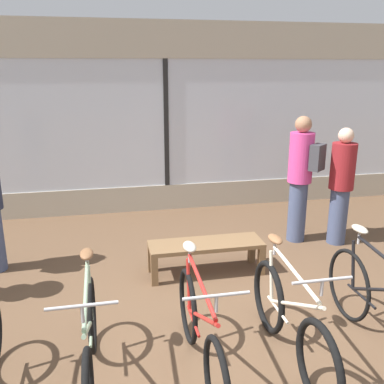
{
  "coord_description": "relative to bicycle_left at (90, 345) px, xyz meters",
  "views": [
    {
      "loc": [
        -1.04,
        -3.33,
        2.48
      ],
      "look_at": [
        0.0,
        1.75,
        0.95
      ],
      "focal_mm": 40.0,
      "sensor_mm": 36.0,
      "label": 1
    }
  ],
  "objects": [
    {
      "name": "customer_by_window",
      "position": [
        2.9,
        2.48,
        0.61
      ],
      "size": [
        0.53,
        0.56,
        1.83
      ],
      "color": "#424C6B",
      "rests_on": "ground_plane"
    },
    {
      "name": "shop_back_wall",
      "position": [
        1.25,
        4.31,
        1.26
      ],
      "size": [
        12.0,
        0.08,
        3.2
      ],
      "color": "#B2A893",
      "rests_on": "ground_plane"
    },
    {
      "name": "bicycle_center_left",
      "position": [
        0.87,
        -0.05,
        0.01
      ],
      "size": [
        0.46,
        1.74,
        1.03
      ],
      "color": "black",
      "rests_on": "ground_plane"
    },
    {
      "name": "display_bench",
      "position": [
        1.35,
        1.73,
        -0.04
      ],
      "size": [
        1.4,
        0.44,
        0.41
      ],
      "color": "brown",
      "rests_on": "ground_plane"
    },
    {
      "name": "bicycle_left",
      "position": [
        0.0,
        0.0,
        0.0
      ],
      "size": [
        0.46,
        1.71,
        1.02
      ],
      "color": "black",
      "rests_on": "ground_plane"
    },
    {
      "name": "bicycle_center_right",
      "position": [
        1.66,
        -0.03,
        0.0
      ],
      "size": [
        0.46,
        1.7,
        1.03
      ],
      "color": "black",
      "rests_on": "ground_plane"
    },
    {
      "name": "ground_plane",
      "position": [
        1.25,
        0.36,
        -0.38
      ],
      "size": [
        24.0,
        24.0,
        0.0
      ],
      "primitive_type": "plane",
      "color": "brown"
    },
    {
      "name": "customer_mid_floor",
      "position": [
        3.44,
        2.3,
        0.52
      ],
      "size": [
        0.48,
        0.56,
        1.68
      ],
      "color": "#424C6B",
      "rests_on": "ground_plane"
    },
    {
      "name": "bicycle_right",
      "position": [
        2.53,
        0.01,
        0.03
      ],
      "size": [
        0.46,
        1.73,
        1.05
      ],
      "color": "black",
      "rests_on": "ground_plane"
    }
  ]
}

